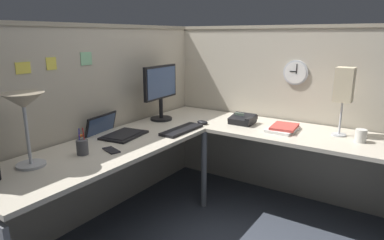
{
  "coord_description": "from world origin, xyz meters",
  "views": [
    {
      "loc": [
        -2.2,
        -1.27,
        1.5
      ],
      "look_at": [
        0.1,
        0.24,
        0.8
      ],
      "focal_mm": 31.55,
      "sensor_mm": 36.0,
      "label": 1
    }
  ],
  "objects_px": {
    "book_stack": "(283,128)",
    "coffee_mug": "(361,136)",
    "computer_mouse": "(203,122)",
    "keyboard": "(182,130)",
    "pen_cup": "(82,147)",
    "laptop": "(114,132)",
    "desk_lamp_paper": "(344,87)",
    "monitor": "(161,88)",
    "wall_clock": "(296,73)",
    "office_phone": "(243,120)",
    "cell_phone": "(111,150)",
    "desk_lamp_dome": "(24,107)"
  },
  "relations": [
    {
      "from": "book_stack",
      "to": "coffee_mug",
      "type": "relative_size",
      "value": 3.1
    },
    {
      "from": "computer_mouse",
      "to": "coffee_mug",
      "type": "xyz_separation_m",
      "value": [
        0.21,
        -1.23,
        0.03
      ]
    },
    {
      "from": "keyboard",
      "to": "pen_cup",
      "type": "height_order",
      "value": "pen_cup"
    },
    {
      "from": "laptop",
      "to": "desk_lamp_paper",
      "type": "distance_m",
      "value": 1.8
    },
    {
      "from": "monitor",
      "to": "wall_clock",
      "type": "relative_size",
      "value": 2.27
    },
    {
      "from": "office_phone",
      "to": "coffee_mug",
      "type": "bearing_deg",
      "value": -90.17
    },
    {
      "from": "cell_phone",
      "to": "coffee_mug",
      "type": "xyz_separation_m",
      "value": [
        1.15,
        -1.38,
        0.04
      ]
    },
    {
      "from": "pen_cup",
      "to": "desk_lamp_paper",
      "type": "height_order",
      "value": "desk_lamp_paper"
    },
    {
      "from": "book_stack",
      "to": "monitor",
      "type": "bearing_deg",
      "value": 103.75
    },
    {
      "from": "pen_cup",
      "to": "wall_clock",
      "type": "bearing_deg",
      "value": -27.72
    },
    {
      "from": "laptop",
      "to": "desk_lamp_dome",
      "type": "bearing_deg",
      "value": -174.78
    },
    {
      "from": "monitor",
      "to": "keyboard",
      "type": "xyz_separation_m",
      "value": [
        -0.21,
        -0.38,
        -0.28
      ]
    },
    {
      "from": "desk_lamp_dome",
      "to": "book_stack",
      "type": "xyz_separation_m",
      "value": [
        1.59,
        -1.01,
        -0.34
      ]
    },
    {
      "from": "desk_lamp_dome",
      "to": "cell_phone",
      "type": "xyz_separation_m",
      "value": [
        0.46,
        -0.2,
        -0.36
      ]
    },
    {
      "from": "monitor",
      "to": "desk_lamp_paper",
      "type": "height_order",
      "value": "desk_lamp_paper"
    },
    {
      "from": "laptop",
      "to": "desk_lamp_paper",
      "type": "height_order",
      "value": "desk_lamp_paper"
    },
    {
      "from": "computer_mouse",
      "to": "coffee_mug",
      "type": "height_order",
      "value": "coffee_mug"
    },
    {
      "from": "coffee_mug",
      "to": "wall_clock",
      "type": "relative_size",
      "value": 0.44
    },
    {
      "from": "cell_phone",
      "to": "wall_clock",
      "type": "height_order",
      "value": "wall_clock"
    },
    {
      "from": "cell_phone",
      "to": "book_stack",
      "type": "bearing_deg",
      "value": -17.76
    },
    {
      "from": "coffee_mug",
      "to": "desk_lamp_dome",
      "type": "bearing_deg",
      "value": 135.4
    },
    {
      "from": "monitor",
      "to": "desk_lamp_paper",
      "type": "xyz_separation_m",
      "value": [
        0.37,
        -1.47,
        0.09
      ]
    },
    {
      "from": "desk_lamp_dome",
      "to": "office_phone",
      "type": "distance_m",
      "value": 1.76
    },
    {
      "from": "monitor",
      "to": "computer_mouse",
      "type": "bearing_deg",
      "value": -79.96
    },
    {
      "from": "computer_mouse",
      "to": "wall_clock",
      "type": "relative_size",
      "value": 0.47
    },
    {
      "from": "desk_lamp_paper",
      "to": "desk_lamp_dome",
      "type": "bearing_deg",
      "value": 140.16
    },
    {
      "from": "pen_cup",
      "to": "cell_phone",
      "type": "bearing_deg",
      "value": -34.92
    },
    {
      "from": "laptop",
      "to": "keyboard",
      "type": "bearing_deg",
      "value": -45.79
    },
    {
      "from": "cell_phone",
      "to": "office_phone",
      "type": "height_order",
      "value": "office_phone"
    },
    {
      "from": "desk_lamp_dome",
      "to": "cell_phone",
      "type": "relative_size",
      "value": 3.09
    },
    {
      "from": "computer_mouse",
      "to": "book_stack",
      "type": "height_order",
      "value": "book_stack"
    },
    {
      "from": "computer_mouse",
      "to": "cell_phone",
      "type": "xyz_separation_m",
      "value": [
        -0.94,
        0.15,
        -0.01
      ]
    },
    {
      "from": "monitor",
      "to": "book_stack",
      "type": "height_order",
      "value": "monitor"
    },
    {
      "from": "computer_mouse",
      "to": "keyboard",
      "type": "bearing_deg",
      "value": 174.59
    },
    {
      "from": "laptop",
      "to": "desk_lamp_dome",
      "type": "distance_m",
      "value": 0.82
    },
    {
      "from": "monitor",
      "to": "computer_mouse",
      "type": "relative_size",
      "value": 4.81
    },
    {
      "from": "computer_mouse",
      "to": "cell_phone",
      "type": "relative_size",
      "value": 0.72
    },
    {
      "from": "keyboard",
      "to": "cell_phone",
      "type": "height_order",
      "value": "keyboard"
    },
    {
      "from": "cell_phone",
      "to": "desk_lamp_dome",
      "type": "bearing_deg",
      "value": 174.09
    },
    {
      "from": "computer_mouse",
      "to": "pen_cup",
      "type": "bearing_deg",
      "value": 166.99
    },
    {
      "from": "cell_phone",
      "to": "coffee_mug",
      "type": "distance_m",
      "value": 1.8
    },
    {
      "from": "office_phone",
      "to": "wall_clock",
      "type": "height_order",
      "value": "wall_clock"
    },
    {
      "from": "desk_lamp_dome",
      "to": "coffee_mug",
      "type": "distance_m",
      "value": 2.27
    },
    {
      "from": "keyboard",
      "to": "coffee_mug",
      "type": "bearing_deg",
      "value": -68.28
    },
    {
      "from": "laptop",
      "to": "pen_cup",
      "type": "height_order",
      "value": "pen_cup"
    },
    {
      "from": "monitor",
      "to": "laptop",
      "type": "height_order",
      "value": "monitor"
    },
    {
      "from": "cell_phone",
      "to": "book_stack",
      "type": "distance_m",
      "value": 1.39
    },
    {
      "from": "keyboard",
      "to": "pen_cup",
      "type": "relative_size",
      "value": 2.39
    },
    {
      "from": "laptop",
      "to": "desk_lamp_paper",
      "type": "relative_size",
      "value": 0.8
    },
    {
      "from": "computer_mouse",
      "to": "book_stack",
      "type": "bearing_deg",
      "value": -74.03
    }
  ]
}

